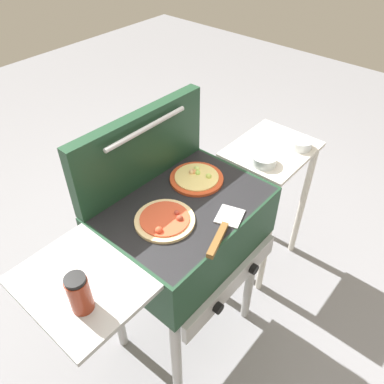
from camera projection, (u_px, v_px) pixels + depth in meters
The scene contains 10 objects.
ground_plane at pixel (186, 327), 2.03m from camera, with size 8.00×8.00×0.00m, color gray.
grill at pixel (182, 231), 1.53m from camera, with size 0.96×0.53×0.90m.
grill_lid_open at pixel (141, 149), 1.45m from camera, with size 0.63×0.09×0.30m.
pizza_cheese at pixel (197, 178), 1.55m from camera, with size 0.22×0.22×0.03m.
pizza_pepperoni at pixel (165, 220), 1.36m from camera, with size 0.22×0.22×0.04m.
sauce_jar at pixel (79, 293), 1.06m from camera, with size 0.06×0.06×0.14m.
spatula at pixel (223, 230), 1.33m from camera, with size 0.26×0.13×0.02m.
prep_table at pixel (266, 185), 2.04m from camera, with size 0.44×0.36×0.81m.
topping_bowl_near at pixel (264, 160), 1.77m from camera, with size 0.12×0.12×0.04m.
topping_bowl_far at pixel (301, 144), 1.88m from camera, with size 0.11×0.11×0.04m.
Camera 1 is at (-0.79, -0.72, 1.87)m, focal length 35.65 mm.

